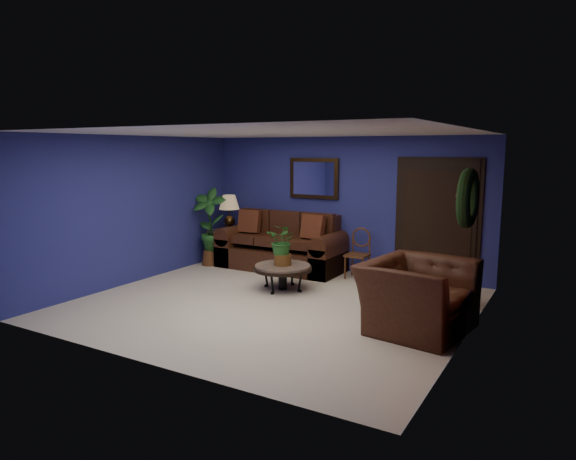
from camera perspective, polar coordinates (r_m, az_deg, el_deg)
The scene contains 18 objects.
floor at distance 7.70m, azimuth -1.67°, elevation -8.20°, with size 5.50×5.50×0.00m, color beige.
wall_back at distance 9.62m, azimuth 6.16°, elevation 2.83°, with size 5.50×0.04×2.50m, color navy.
wall_left at distance 9.16m, azimuth -16.51°, elevation 2.21°, with size 0.04×5.00×2.50m, color navy.
wall_right_brick at distance 6.43m, azimuth 19.61°, elevation -0.70°, with size 0.04×5.00×2.50m, color maroon.
ceiling at distance 7.36m, azimuth -1.76°, elevation 10.75°, with size 5.50×5.00×0.02m, color white.
crown_molding at distance 6.36m, azimuth 19.90°, elevation 9.87°, with size 0.03×5.00×0.14m, color white.
wall_mirror at distance 9.81m, azimuth 2.89°, elevation 5.75°, with size 1.02×0.06×0.77m, color #452D12.
closet_door at distance 9.06m, azimuth 16.22°, elevation 0.87°, with size 1.44×0.06×2.18m, color black.
wreath at distance 6.43m, azimuth 19.37°, elevation 3.36°, with size 0.72×0.72×0.16m, color black.
sofa at distance 9.88m, azimuth -0.55°, elevation -2.20°, with size 2.41×1.04×1.08m.
coffee_table at distance 8.36m, azimuth -0.60°, elevation -4.29°, with size 0.96×0.96×0.41m.
end_table at distance 10.49m, azimuth -6.48°, elevation -0.78°, with size 0.72×0.72×0.65m.
table_lamp at distance 10.41m, azimuth -6.54°, elevation 2.43°, with size 0.41×0.41×0.68m.
side_chair at distance 9.20m, azimuth 7.88°, elevation -2.20°, with size 0.38×0.38×0.89m.
armchair at distance 6.73m, azimuth 14.16°, elevation -7.11°, with size 1.36×1.18×0.88m, color #432013.
coffee_plant at distance 8.28m, azimuth -0.60°, elevation -1.44°, with size 0.49×0.43×0.67m.
floor_plant at distance 7.97m, azimuth 18.23°, elevation -5.26°, with size 0.39×0.35×0.75m.
tall_plant at distance 10.18m, azimuth -8.71°, elevation 0.72°, with size 0.76×0.60×1.52m.
Camera 1 is at (3.87, -6.25, 2.28)m, focal length 32.00 mm.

